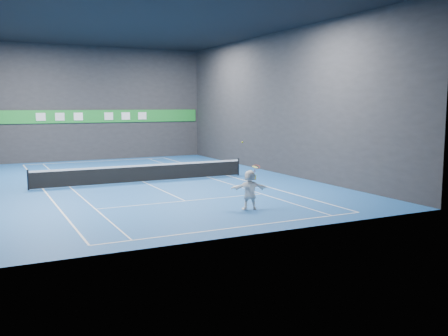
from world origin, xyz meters
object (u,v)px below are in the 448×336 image
tennis_racket (256,168)px  player (250,190)px  tennis_ball (242,142)px  tennis_net (143,173)px

tennis_racket → player: bearing=-172.0°
tennis_ball → tennis_net: tennis_ball is taller
player → tennis_racket: 0.96m
tennis_ball → tennis_racket: size_ratio=0.11×
tennis_ball → tennis_net: bearing=99.4°
player → tennis_ball: bearing=-29.1°
player → tennis_ball: size_ratio=23.59×
tennis_racket → tennis_ball: bearing=161.2°
tennis_ball → tennis_racket: bearing=-18.8°
player → tennis_ball: (-0.23, 0.24, 2.01)m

